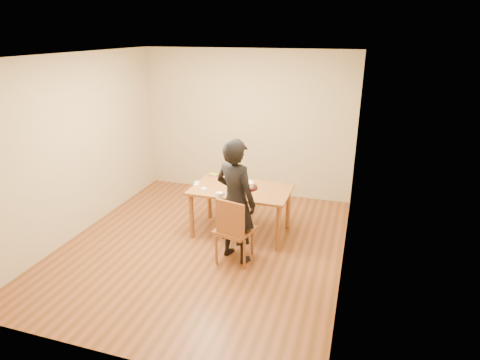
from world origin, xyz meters
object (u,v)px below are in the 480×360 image
(dining_chair, at_px, (235,230))
(cake, at_px, (247,185))
(person, at_px, (236,201))
(dining_table, at_px, (241,189))
(cake_plate, at_px, (247,187))

(dining_chair, relative_size, cake, 2.25)
(person, bearing_deg, dining_table, -56.44)
(dining_chair, distance_m, cake, 0.88)
(cake, height_order, person, person)
(cake, xyz_separation_m, person, (0.07, -0.76, 0.06))
(cake, bearing_deg, dining_table, -160.86)
(cake, bearing_deg, dining_chair, -85.35)
(cake_plate, xyz_separation_m, cake, (0.00, 0.00, 0.04))
(cake_plate, relative_size, cake, 1.56)
(cake, bearing_deg, cake_plate, 0.00)
(dining_table, bearing_deg, cake_plate, 19.42)
(person, bearing_deg, dining_chair, 111.94)
(dining_chair, distance_m, person, 0.41)
(cake_plate, bearing_deg, dining_table, -160.86)
(dining_chair, relative_size, person, 0.27)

